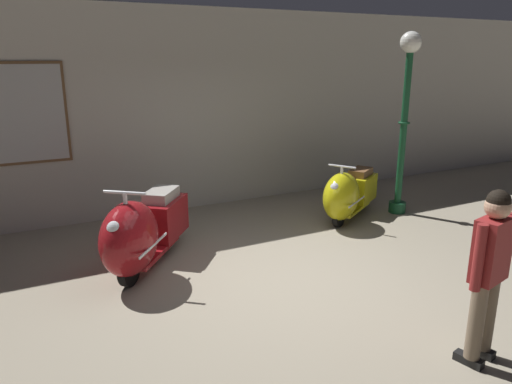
% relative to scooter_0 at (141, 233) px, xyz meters
% --- Properties ---
extents(ground_plane, '(60.00, 60.00, 0.00)m').
position_rel_scooter_0_xyz_m(ground_plane, '(1.39, -1.01, -0.51)').
color(ground_plane, gray).
extents(showroom_back_wall, '(18.00, 0.24, 3.33)m').
position_rel_scooter_0_xyz_m(showroom_back_wall, '(1.38, 2.32, 1.15)').
color(showroom_back_wall, '#ADA89E').
rests_on(showroom_back_wall, ground).
extents(scooter_0, '(1.55, 1.76, 1.12)m').
position_rel_scooter_0_xyz_m(scooter_0, '(0.00, 0.00, 0.00)').
color(scooter_0, black).
rests_on(scooter_0, ground).
extents(scooter_1, '(1.59, 1.22, 0.97)m').
position_rel_scooter_0_xyz_m(scooter_1, '(3.38, 0.40, -0.07)').
color(scooter_1, black).
rests_on(scooter_1, ground).
extents(lamppost, '(0.33, 0.33, 2.93)m').
position_rel_scooter_0_xyz_m(lamppost, '(4.44, 0.37, 1.28)').
color(lamppost, '#144728').
rests_on(lamppost, ground).
extents(visitor_0, '(0.51, 0.30, 1.54)m').
position_rel_scooter_0_xyz_m(visitor_0, '(2.13, -3.09, 0.38)').
color(visitor_0, black).
rests_on(visitor_0, ground).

